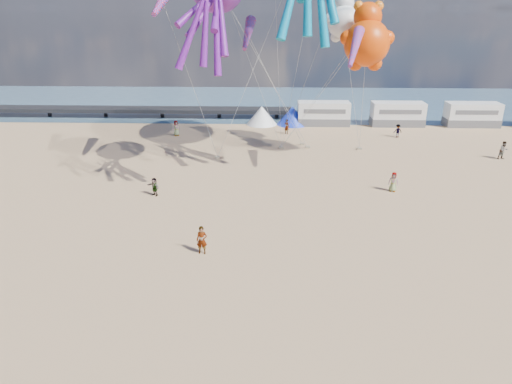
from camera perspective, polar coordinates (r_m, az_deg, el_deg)
name	(u,v)px	position (r m, az deg, el deg)	size (l,w,h in m)	color
ground	(285,315)	(23.46, 3.60, -15.14)	(120.00, 120.00, 0.00)	tan
water	(276,102)	(75.04, 2.50, 11.13)	(120.00, 120.00, 0.00)	#3B5971
pier	(77,109)	(69.59, -21.48, 9.61)	(60.00, 3.00, 0.50)	black
motorhome_0	(323,113)	(60.43, 8.42, 9.69)	(6.60, 2.50, 3.00)	silver
motorhome_1	(397,114)	(62.22, 17.26, 9.30)	(6.60, 2.50, 3.00)	silver
motorhome_2	(472,114)	(65.36, 25.41, 8.75)	(6.60, 2.50, 3.00)	silver
tent_white	(262,115)	(60.12, 0.70, 9.56)	(4.00, 4.00, 2.40)	white
tent_blue	(292,116)	(60.17, 4.57, 9.51)	(4.00, 4.00, 2.40)	#1933CC
standing_person	(202,240)	(28.35, -6.78, -6.00)	(0.66, 0.44, 1.82)	tan
beachgoer_0	(176,128)	(55.45, -9.94, 7.87)	(0.67, 0.44, 1.83)	#7F6659
beachgoer_1	(504,150)	(52.09, 28.54, 4.60)	(0.91, 0.59, 1.86)	#7F6659
beachgoer_2	(398,131)	(56.46, 17.29, 7.32)	(0.76, 0.59, 1.57)	#7F6659
beachgoer_4	(154,187)	(37.74, -12.59, 0.65)	(0.88, 0.36, 1.49)	#7F6659
beachgoer_5	(287,127)	(55.60, 3.86, 8.17)	(1.66, 0.53, 1.79)	#7F6659
beachgoer_6	(393,182)	(39.30, 16.79, 1.22)	(0.61, 0.40, 1.66)	#7F6659
sandbag_a	(218,157)	(46.46, -4.80, 4.34)	(0.50, 0.35, 0.22)	gray
sandbag_b	(308,147)	(50.16, 6.48, 5.61)	(0.50, 0.35, 0.22)	gray
sandbag_c	(359,149)	(50.51, 12.79, 5.32)	(0.50, 0.35, 0.22)	gray
sandbag_d	(302,144)	(51.24, 5.78, 5.99)	(0.50, 0.35, 0.22)	gray
sandbag_e	(281,148)	(49.73, 3.18, 5.57)	(0.50, 0.35, 0.22)	gray
kite_panda	(344,22)	(47.46, 10.90, 20.12)	(3.78, 3.56, 5.34)	white
kite_teddy_orange	(367,43)	(44.28, 13.66, 17.64)	(5.01, 4.72, 7.07)	#E54205
windsock_left	(162,1)	(41.37, -11.62, 22.38)	(1.10, 6.07, 6.07)	red
windsock_mid	(248,34)	(43.05, -1.03, 19.14)	(1.00, 5.17, 5.17)	red
windsock_right	(355,48)	(39.21, 12.24, 17.23)	(0.90, 5.15, 5.15)	red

